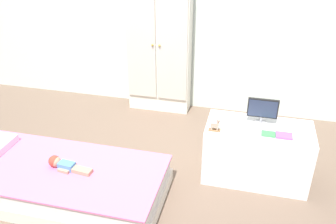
% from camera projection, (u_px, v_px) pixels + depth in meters
% --- Properties ---
extents(ground_plane, '(10.00, 10.00, 0.02)m').
position_uv_depth(ground_plane, '(134.00, 180.00, 3.24)').
color(ground_plane, brown).
extents(bed, '(1.80, 0.82, 0.27)m').
position_uv_depth(bed, '(58.00, 180.00, 3.02)').
color(bed, silver).
rests_on(bed, ground_plane).
extents(doll, '(0.39, 0.14, 0.10)m').
position_uv_depth(doll, '(62.00, 164.00, 2.93)').
color(doll, '#4C84C6').
rests_on(doll, bed).
extents(wardrobe, '(0.72, 0.26, 1.68)m').
position_uv_depth(wardrobe, '(159.00, 42.00, 4.06)').
color(wardrobe, white).
rests_on(wardrobe, ground_plane).
extents(tv_stand, '(0.90, 0.45, 0.52)m').
position_uv_depth(tv_stand, '(256.00, 153.00, 3.15)').
color(tv_stand, white).
rests_on(tv_stand, ground_plane).
extents(tv_monitor, '(0.25, 0.10, 0.23)m').
position_uv_depth(tv_monitor, '(263.00, 110.00, 3.03)').
color(tv_monitor, '#99999E').
rests_on(tv_monitor, tv_stand).
extents(rocking_horse_toy, '(0.10, 0.04, 0.12)m').
position_uv_depth(rocking_horse_toy, '(216.00, 125.00, 2.95)').
color(rocking_horse_toy, '#8E6642').
rests_on(rocking_horse_toy, tv_stand).
extents(book_green, '(0.11, 0.09, 0.01)m').
position_uv_depth(book_green, '(268.00, 134.00, 2.92)').
color(book_green, '#429E51').
rests_on(book_green, tv_stand).
extents(book_purple, '(0.13, 0.10, 0.02)m').
position_uv_depth(book_purple, '(284.00, 136.00, 2.89)').
color(book_purple, '#8E51B2').
rests_on(book_purple, tv_stand).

